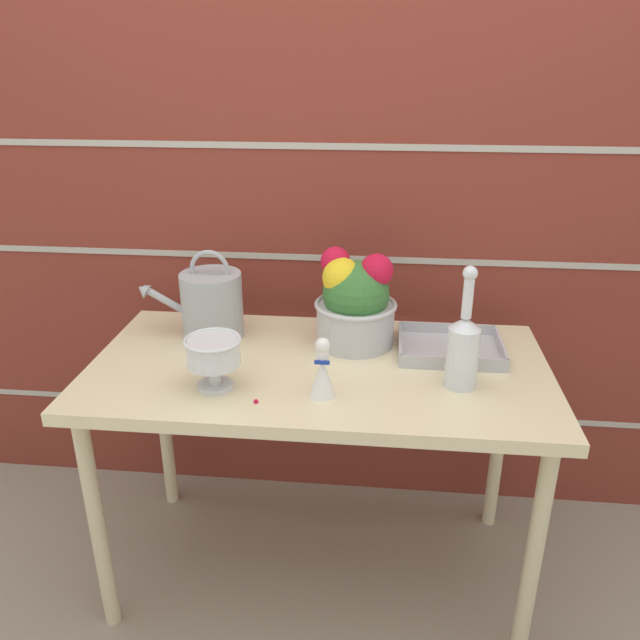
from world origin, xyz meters
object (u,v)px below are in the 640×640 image
crystal_pedestal_bowl (213,354)px  glass_decanter (463,347)px  flower_planter (355,302)px  wire_tray (450,349)px  figurine_vase (323,373)px  watering_can (211,304)px

crystal_pedestal_bowl → glass_decanter: bearing=6.8°
flower_planter → wire_tray: flower_planter is taller
glass_decanter → figurine_vase: (-0.35, -0.09, -0.05)m
crystal_pedestal_bowl → flower_planter: bearing=42.1°
crystal_pedestal_bowl → wire_tray: crystal_pedestal_bowl is taller
flower_planter → crystal_pedestal_bowl: bearing=-137.9°
watering_can → glass_decanter: bearing=-18.6°
glass_decanter → crystal_pedestal_bowl: bearing=-173.2°
glass_decanter → wire_tray: glass_decanter is taller
watering_can → crystal_pedestal_bowl: bearing=-74.0°
crystal_pedestal_bowl → flower_planter: size_ratio=0.51×
watering_can → flower_planter: 0.44m
watering_can → wire_tray: 0.73m
crystal_pedestal_bowl → watering_can: bearing=106.0°
figurine_vase → wire_tray: bearing=40.1°
figurine_vase → glass_decanter: bearing=14.0°
glass_decanter → watering_can: bearing=161.4°
watering_can → glass_decanter: size_ratio=1.00×
glass_decanter → figurine_vase: glass_decanter is taller
glass_decanter → figurine_vase: size_ratio=2.05×
watering_can → wire_tray: (0.72, -0.04, -0.09)m
watering_can → flower_planter: (0.44, -0.01, 0.03)m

